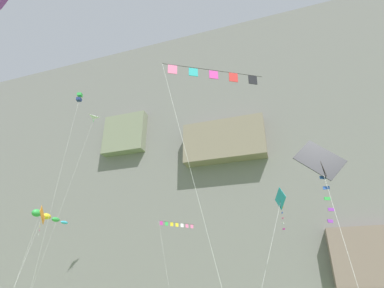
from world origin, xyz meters
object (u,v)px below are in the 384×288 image
kite_diamond_mid_left (42,217)px  kite_banner_mid_right (177,228)px  kite_diamond_far_left (320,163)px  kite_delta_high_right (91,127)px  kite_windsock_low_left (46,216)px  kite_banner_low_center (213,81)px  kite_diamond_high_center (279,204)px  kite_box_upper_right (79,99)px

kite_diamond_mid_left → kite_banner_mid_right: bearing=39.7°
kite_diamond_far_left → kite_delta_high_right: kite_delta_high_right is taller
kite_windsock_low_left → kite_banner_mid_right: 16.90m
kite_diamond_mid_left → kite_banner_low_center: bearing=-32.0°
kite_diamond_mid_left → kite_delta_high_right: size_ratio=0.41×
kite_banner_low_center → kite_banner_mid_right: size_ratio=1.21×
kite_windsock_low_left → kite_diamond_high_center: bearing=-21.9°
kite_banner_low_center → kite_banner_mid_right: 28.22m
kite_banner_low_center → kite_diamond_high_center: bearing=71.0°
kite_diamond_far_left → kite_banner_mid_right: 28.53m
kite_diamond_mid_left → kite_box_upper_right: (1.30, 0.77, 16.51)m
kite_diamond_mid_left → kite_banner_low_center: 28.66m
kite_windsock_low_left → kite_box_upper_right: 16.22m
kite_banner_low_center → kite_windsock_low_left: 32.84m
kite_diamond_mid_left → kite_delta_high_right: 22.23m
kite_diamond_far_left → kite_diamond_high_center: bearing=116.8°
kite_banner_low_center → kite_diamond_mid_left: bearing=148.0°
kite_diamond_far_left → kite_windsock_low_left: bearing=152.7°
kite_diamond_high_center → kite_banner_mid_right: (-14.00, 18.74, 2.70)m
kite_diamond_mid_left → kite_box_upper_right: bearing=30.5°
kite_diamond_high_center → kite_delta_high_right: (-31.03, 19.61, 21.34)m
kite_box_upper_right → kite_windsock_low_left: bearing=146.4°
kite_banner_low_center → kite_box_upper_right: bearing=145.2°
kite_banner_low_center → kite_box_upper_right: size_ratio=0.51×
kite_banner_low_center → kite_windsock_low_left: kite_banner_low_center is taller
kite_diamond_mid_left → kite_banner_low_center: (24.22, -15.15, 2.36)m
kite_delta_high_right → kite_diamond_mid_left: bearing=-68.5°
kite_banner_low_center → kite_windsock_low_left: size_ratio=1.11×
kite_diamond_high_center → kite_windsock_low_left: bearing=158.1°
kite_diamond_far_left → kite_delta_high_right: 46.07m
kite_box_upper_right → kite_delta_high_right: bearing=118.6°
kite_box_upper_right → kite_banner_low_center: bearing=-34.8°
kite_box_upper_right → kite_delta_high_right: 12.19m
kite_diamond_far_left → kite_windsock_low_left: (-31.68, 16.36, 3.08)m
kite_diamond_mid_left → kite_banner_mid_right: 16.34m
kite_box_upper_right → kite_diamond_high_center: bearing=-19.7°
kite_diamond_high_center → kite_box_upper_right: 33.04m
kite_banner_low_center → kite_diamond_far_left: kite_banner_low_center is taller
kite_banner_mid_right → kite_diamond_high_center: bearing=-53.2°
kite_diamond_mid_left → kite_windsock_low_left: (-2.79, 3.49, 1.05)m
kite_diamond_far_left → kite_box_upper_right: bearing=153.7°
kite_windsock_low_left → kite_banner_mid_right: size_ratio=1.08×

